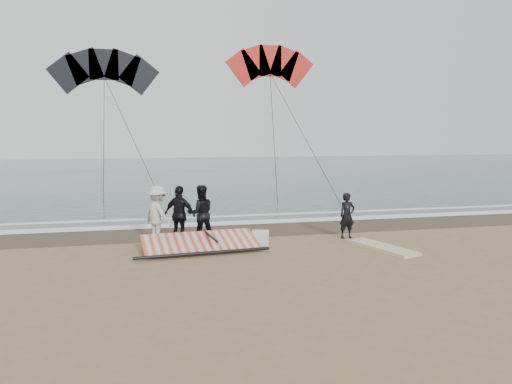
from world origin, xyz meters
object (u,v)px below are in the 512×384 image
board_white (382,247)px  man_main (347,216)px  sail_rig (198,244)px  board_cream (260,237)px

board_white → man_main: bearing=87.1°
man_main → sail_rig: bearing=-179.8°
sail_rig → man_main: bearing=6.7°
board_cream → sail_rig: (-2.25, -1.17, 0.15)m
board_white → sail_rig: sail_rig is taller
sail_rig → board_cream: bearing=27.4°
sail_rig → board_white: bearing=-11.7°
man_main → board_cream: (-2.95, 0.56, -0.74)m
man_main → board_cream: size_ratio=0.69×
board_white → board_cream: size_ratio=1.11×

